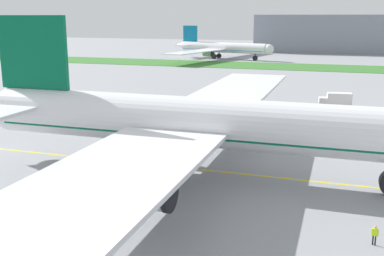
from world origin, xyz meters
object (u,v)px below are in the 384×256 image
at_px(ground_crew_marshaller_front, 375,233).
at_px(ground_crew_wingwalker_port, 74,182).
at_px(airliner_foreground, 197,123).
at_px(service_truck_baggage_loader, 336,100).
at_px(parked_airliner_far_left, 221,48).

bearing_deg(ground_crew_marshaller_front, ground_crew_wingwalker_port, 174.93).
distance_m(airliner_foreground, ground_crew_marshaller_front, 21.77).
relative_size(airliner_foreground, service_truck_baggage_loader, 15.60).
bearing_deg(airliner_foreground, ground_crew_marshaller_front, -32.60).
xyz_separation_m(airliner_foreground, ground_crew_marshaller_front, (17.87, -11.43, -4.89)).
xyz_separation_m(ground_crew_marshaller_front, parked_airliner_far_left, (-51.65, 153.69, 3.58)).
height_order(ground_crew_wingwalker_port, ground_crew_marshaller_front, ground_crew_wingwalker_port).
height_order(service_truck_baggage_loader, parked_airliner_far_left, parked_airliner_far_left).
relative_size(service_truck_baggage_loader, parked_airliner_far_left, 0.08).
xyz_separation_m(airliner_foreground, ground_crew_wingwalker_port, (-9.92, -8.97, -4.79)).
height_order(airliner_foreground, ground_crew_marshaller_front, airliner_foreground).
distance_m(airliner_foreground, service_truck_baggage_loader, 46.34).
relative_size(ground_crew_wingwalker_port, service_truck_baggage_loader, 0.29).
relative_size(ground_crew_wingwalker_port, parked_airliner_far_left, 0.02).
bearing_deg(service_truck_baggage_loader, ground_crew_marshaller_front, -85.88).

